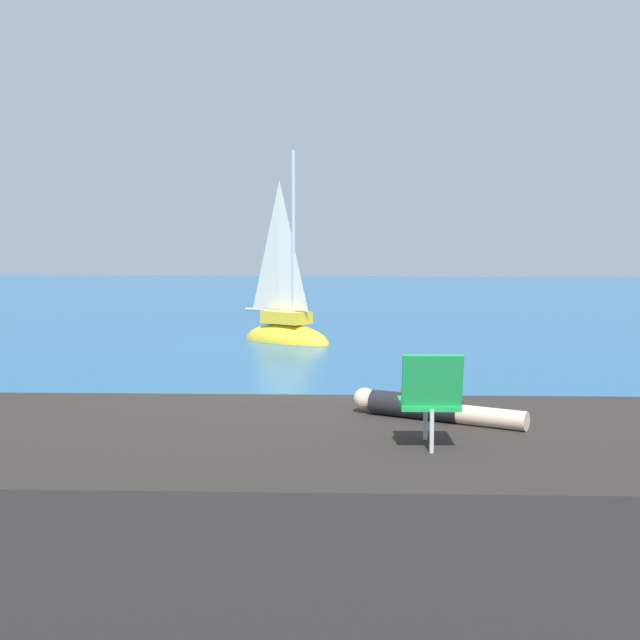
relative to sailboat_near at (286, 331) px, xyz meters
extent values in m
plane|color=#236093|center=(2.81, -12.96, -0.34)|extent=(160.00, 160.00, 0.00)
cube|color=#2D2823|center=(3.73, -16.69, 0.20)|extent=(8.57, 4.70, 1.08)
cube|color=#312624|center=(1.56, -14.83, -0.34)|extent=(1.80, 1.99, 1.02)
cube|color=#2A2420|center=(0.23, -14.99, -0.34)|extent=(1.18, 1.13, 0.61)
ellipsoid|color=yellow|center=(0.02, -0.01, -0.34)|extent=(3.34, 2.66, 1.12)
cube|color=yellow|center=(0.02, -0.01, 0.41)|extent=(1.62, 1.41, 0.37)
cylinder|color=#B7B7BC|center=(0.27, -0.17, 2.76)|extent=(0.12, 0.12, 5.07)
cylinder|color=#B2B2B7|center=(-0.59, 0.37, 0.58)|extent=(1.77, 1.16, 0.10)
pyramid|color=silver|center=(-0.21, 0.13, 2.56)|extent=(1.41, 0.91, 3.85)
cylinder|color=black|center=(4.49, -16.00, 0.86)|extent=(0.92, 0.57, 0.24)
cylinder|color=beige|center=(5.18, -16.29, 0.83)|extent=(0.72, 0.44, 0.18)
sphere|color=beige|center=(3.98, -15.79, 0.88)|extent=(0.22, 0.22, 0.22)
cube|color=green|center=(4.64, -17.09, 1.09)|extent=(0.55, 0.58, 0.04)
cube|color=green|center=(4.68, -17.35, 1.32)|extent=(0.50, 0.21, 0.45)
cylinder|color=silver|center=(4.62, -16.88, 0.92)|extent=(0.04, 0.04, 0.35)
cylinder|color=silver|center=(4.68, -17.35, 0.92)|extent=(0.04, 0.04, 0.35)
camera|label=1|loc=(4.80, -23.81, 2.34)|focal=45.85mm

